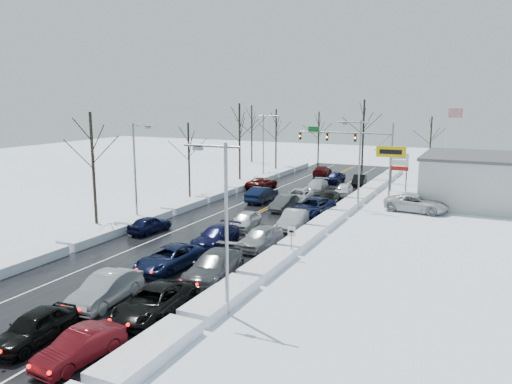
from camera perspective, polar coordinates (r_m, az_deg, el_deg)
The scene contains 46 objects.
ground at distance 45.87m, azimuth -1.90°, elevation -3.43°, with size 160.00×160.00×0.00m, color white.
road_surface at distance 47.60m, azimuth -0.80°, elevation -2.89°, with size 14.00×84.00×0.01m, color black.
snow_bank_left at distance 51.31m, azimuth -8.46°, elevation -2.02°, with size 1.91×72.00×0.69m, color white.
snow_bank_right at distance 44.89m, azimuth 7.97°, elevation -3.84°, with size 1.91×72.00×0.69m, color white.
traffic_signal_mast at distance 69.87m, azimuth 11.22°, elevation 5.79°, with size 13.28×0.39×8.00m.
tires_plus_sign at distance 56.77m, azimuth 15.15°, elevation 4.05°, with size 3.20×0.34×6.00m.
used_vehicles_sign at distance 62.85m, azimuth 16.06°, elevation 3.07°, with size 2.20×0.22×4.65m.
speed_limit_sign at distance 35.14m, azimuth 4.08°, elevation -5.09°, with size 0.55×0.09×2.35m.
flagpole at distance 69.96m, azimuth 21.04°, elevation 5.66°, with size 1.87×1.20×10.00m.
streetlight_se at distance 25.38m, azimuth -3.81°, elevation -2.67°, with size 3.20×0.25×9.00m.
streetlight_ne at distance 51.35m, azimuth 11.54°, elevation 3.90°, with size 3.20×0.25×9.00m.
streetlight_sw at distance 46.03m, azimuth -13.50°, elevation 3.07°, with size 3.20×0.25×9.00m.
streetlight_nw at distance 69.97m, azimuth 0.99°, elevation 5.85°, with size 3.20×0.25×9.00m.
tree_left_b at distance 46.45m, azimuth -18.23°, elevation 4.97°, with size 4.00×4.00×10.00m.
tree_left_c at distance 56.93m, azimuth -7.71°, elevation 5.30°, with size 3.40×3.40×8.50m.
tree_left_d at distance 69.28m, azimuth -1.90°, elevation 7.48°, with size 4.20×4.20×10.50m.
tree_left_e at distance 80.02m, azimuth 2.31°, elevation 7.40°, with size 3.80×3.80×9.50m.
tree_far_a at distance 88.42m, azimuth -0.49°, elevation 7.94°, with size 4.00×4.00×10.00m.
tree_far_b at distance 84.91m, azimuth 7.18°, elevation 7.28°, with size 3.60×3.60×9.00m.
tree_far_c at distance 80.76m, azimuth 12.21°, elevation 7.95°, with size 4.40×4.40×11.00m.
tree_far_d at distance 80.68m, azimuth 19.37°, elevation 6.34°, with size 3.40×3.40×8.50m.
queued_car_0 at distance 26.25m, azimuth -23.90°, elevation -15.45°, with size 1.79×4.45×1.52m, color black.
queued_car_1 at distance 29.44m, azimuth -16.71°, elevation -12.07°, with size 1.74×5.00×1.65m, color #999CA0.
queued_car_2 at distance 33.97m, azimuth -9.84°, elevation -8.67°, with size 2.49×5.41×1.50m, color black.
queued_car_3 at distance 38.70m, azimuth -4.61°, elevation -6.13°, with size 2.07×5.10×1.48m, color black.
queued_car_4 at distance 43.43m, azimuth -1.22°, elevation -4.23°, with size 1.80×4.46×1.52m, color silver.
queued_car_5 at distance 50.67m, azimuth 3.26°, elevation -2.08°, with size 1.59×4.57×1.50m, color #3B3E40.
queued_car_6 at distance 54.34m, azimuth 4.86°, elevation -1.23°, with size 2.45×5.32×1.48m, color silver.
queued_car_7 at distance 60.93m, azimuth 6.93°, elevation 0.02°, with size 2.06×5.07×1.47m, color #AAACB2.
queued_car_8 at distance 67.65m, azimuth 8.98°, elevation 1.03°, with size 1.77×4.39×1.50m, color black.
queued_car_9 at distance 23.89m, azimuth -19.39°, elevation -17.81°, with size 1.46×4.19×1.38m, color #550B11.
queued_car_10 at distance 27.34m, azimuth -11.59°, elevation -13.64°, with size 2.49×5.40×1.50m, color black.
queued_car_11 at distance 31.87m, azimuth -4.78°, elevation -9.86°, with size 2.37×5.83×1.69m, color #46484C.
queued_car_12 at distance 37.96m, azimuth 0.48°, elevation -6.43°, with size 1.97×4.88×1.66m, color gray.
queued_car_13 at distance 43.72m, azimuth 4.26°, elevation -4.16°, with size 1.67×4.80×1.58m, color #ABADB3.
queued_car_14 at distance 48.49m, azimuth 6.46°, elevation -2.72°, with size 2.80×6.07×1.69m, color black.
queued_car_15 at distance 52.78m, azimuth 8.16°, elevation -1.66°, with size 2.19×5.40×1.57m, color black.
queued_car_16 at distance 58.97m, azimuth 9.98°, elevation -0.42°, with size 1.66×4.13×1.41m, color silver.
queued_car_17 at distance 66.17m, azimuth 11.70°, elevation 0.72°, with size 1.50×4.31×1.42m, color black.
oncoming_car_0 at distance 54.72m, azimuth 0.68°, elevation -1.11°, with size 1.77×5.07×1.67m, color black.
oncoming_car_1 at distance 62.74m, azimuth 0.68°, elevation 0.41°, with size 2.33×5.05×1.40m, color #440A09.
oncoming_car_2 at distance 74.28m, azimuth 7.55°, elevation 1.92°, with size 1.96×4.83×1.40m, color #4E0A0D.
oncoming_car_3 at distance 43.25m, azimuth -12.01°, elevation -4.53°, with size 1.68×4.16×1.42m, color black.
parked_car_0 at distance 52.41m, azimuth 17.81°, elevation -2.16°, with size 2.85×6.18×1.72m, color silver.
parked_car_1 at distance 56.53m, azimuth 21.25°, elevation -1.46°, with size 2.08×5.13×1.49m, color #3B3D40.
parked_car_2 at distance 61.57m, azimuth 19.70°, elevation -0.42°, with size 1.57×3.91×1.33m, color black.
Camera 1 is at (20.33, -39.58, 11.14)m, focal length 35.00 mm.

